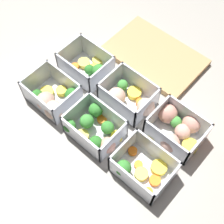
{
  "coord_description": "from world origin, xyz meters",
  "views": [
    {
      "loc": [
        0.28,
        -0.31,
        0.73
      ],
      "look_at": [
        0.0,
        0.0,
        0.02
      ],
      "focal_mm": 50.0,
      "sensor_mm": 36.0,
      "label": 1
    }
  ],
  "objects_px": {
    "container_near_left": "(53,99)",
    "container_near_center": "(95,129)",
    "container_far_right": "(177,129)",
    "container_far_center": "(129,98)",
    "container_far_left": "(89,66)",
    "container_near_right": "(141,169)"
  },
  "relations": [
    {
      "from": "container_near_left",
      "to": "container_far_right",
      "type": "xyz_separation_m",
      "value": [
        0.3,
        0.15,
        -0.0
      ]
    },
    {
      "from": "container_far_right",
      "to": "container_near_center",
      "type": "bearing_deg",
      "value": -137.92
    },
    {
      "from": "container_near_right",
      "to": "container_far_right",
      "type": "bearing_deg",
      "value": 89.83
    },
    {
      "from": "container_near_left",
      "to": "container_far_left",
      "type": "bearing_deg",
      "value": 92.08
    },
    {
      "from": "container_near_right",
      "to": "container_far_center",
      "type": "height_order",
      "value": "same"
    },
    {
      "from": "container_near_center",
      "to": "container_far_right",
      "type": "xyz_separation_m",
      "value": [
        0.15,
        0.14,
        -0.0
      ]
    },
    {
      "from": "container_near_center",
      "to": "container_far_center",
      "type": "height_order",
      "value": "same"
    },
    {
      "from": "container_near_left",
      "to": "container_near_center",
      "type": "bearing_deg",
      "value": 3.93
    },
    {
      "from": "container_far_center",
      "to": "container_near_center",
      "type": "bearing_deg",
      "value": -91.85
    },
    {
      "from": "container_near_left",
      "to": "container_far_left",
      "type": "distance_m",
      "value": 0.14
    },
    {
      "from": "container_far_left",
      "to": "container_far_right",
      "type": "relative_size",
      "value": 0.85
    },
    {
      "from": "container_near_right",
      "to": "container_far_center",
      "type": "relative_size",
      "value": 0.84
    },
    {
      "from": "container_far_center",
      "to": "container_near_right",
      "type": "bearing_deg",
      "value": -41.68
    },
    {
      "from": "container_far_center",
      "to": "container_far_right",
      "type": "height_order",
      "value": "same"
    },
    {
      "from": "container_near_center",
      "to": "container_far_left",
      "type": "relative_size",
      "value": 1.12
    },
    {
      "from": "container_near_center",
      "to": "container_near_right",
      "type": "bearing_deg",
      "value": -1.39
    },
    {
      "from": "container_near_left",
      "to": "container_far_right",
      "type": "distance_m",
      "value": 0.33
    },
    {
      "from": "container_far_left",
      "to": "container_near_center",
      "type": "bearing_deg",
      "value": -41.33
    },
    {
      "from": "container_near_left",
      "to": "container_far_center",
      "type": "xyz_separation_m",
      "value": [
        0.15,
        0.14,
        -0.0
      ]
    },
    {
      "from": "container_near_left",
      "to": "container_near_center",
      "type": "height_order",
      "value": "same"
    },
    {
      "from": "container_near_center",
      "to": "container_far_right",
      "type": "bearing_deg",
      "value": 42.08
    },
    {
      "from": "container_far_left",
      "to": "container_far_right",
      "type": "xyz_separation_m",
      "value": [
        0.31,
        0.0,
        0.0
      ]
    }
  ]
}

